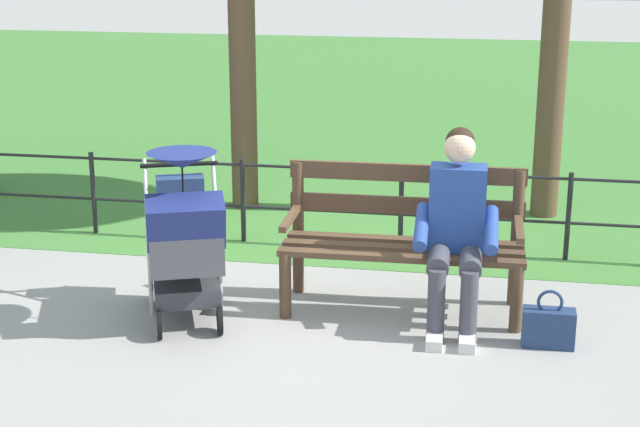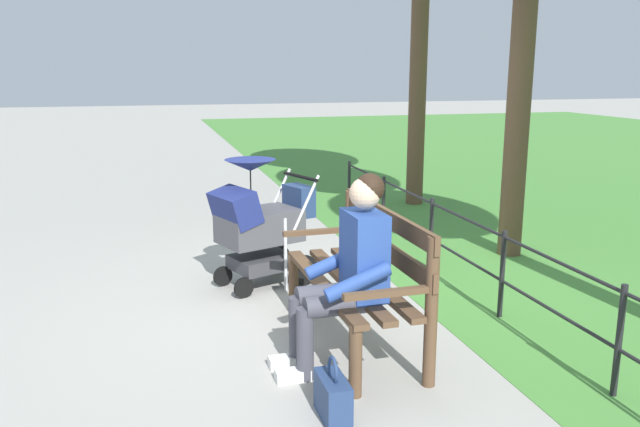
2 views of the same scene
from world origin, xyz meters
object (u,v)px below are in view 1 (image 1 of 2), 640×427
at_px(park_bench, 404,233).
at_px(handbag, 548,327).
at_px(person_on_bench, 456,224).
at_px(stroller, 184,234).

xyz_separation_m(park_bench, handbag, (-0.95, 0.50, -0.40)).
distance_m(park_bench, handbag, 1.15).
distance_m(person_on_bench, handbag, 0.86).
bearing_deg(handbag, stroller, -0.06).
xyz_separation_m(person_on_bench, stroller, (1.72, 0.27, -0.08)).
xyz_separation_m(person_on_bench, handbag, (-0.60, 0.27, -0.55)).
height_order(park_bench, person_on_bench, person_on_bench).
bearing_deg(person_on_bench, handbag, 155.35).
relative_size(person_on_bench, stroller, 1.11).
height_order(person_on_bench, handbag, person_on_bench).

